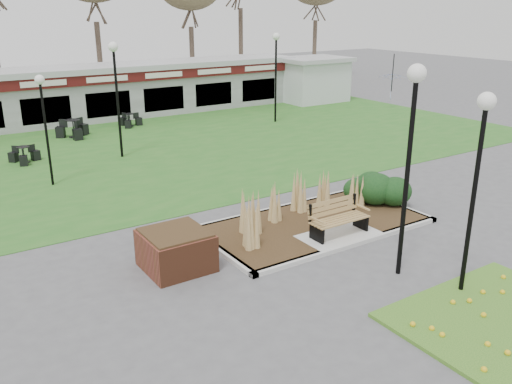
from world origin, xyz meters
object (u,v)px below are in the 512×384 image
lamp_post_mid_left (43,106)px  bistro_set_c (74,131)px  lamp_post_mid_right (115,75)px  lamp_post_far_right (276,58)px  bistro_set_d (130,122)px  bistro_set_b (24,157)px  service_hut (313,79)px  brick_planter (176,250)px  food_pavilion (99,92)px  patio_umbrella (392,87)px  lamp_post_near_right (412,126)px  lamp_post_near_left (480,151)px  park_bench (337,217)px

lamp_post_mid_left → bistro_set_c: size_ratio=2.39×
lamp_post_mid_left → lamp_post_mid_right: lamp_post_mid_right is taller
lamp_post_far_right → bistro_set_d: (-7.01, 3.18, -3.16)m
bistro_set_b → bistro_set_c: bistro_set_c is taller
service_hut → bistro_set_d: (-12.95, -1.00, -1.21)m
lamp_post_mid_left → bistro_set_b: size_ratio=3.20×
brick_planter → food_pavilion: 19.49m
food_pavilion → patio_umbrella: 17.00m
brick_planter → bistro_set_c: (1.80, 15.06, -0.17)m
food_pavilion → lamp_post_near_right: size_ratio=5.09×
brick_planter → lamp_post_mid_right: size_ratio=0.32×
lamp_post_near_left → bistro_set_b: (-5.81, 16.21, -2.96)m
lamp_post_far_right → bistro_set_c: size_ratio=2.91×
lamp_post_near_left → food_pavilion: bearing=90.7°
brick_planter → bistro_set_c: brick_planter is taller
lamp_post_near_left → bistro_set_c: (-2.90, 19.56, -2.90)m
food_pavilion → lamp_post_mid_left: size_ratio=6.44×
brick_planter → lamp_post_near_right: bearing=-36.3°
brick_planter → lamp_post_mid_left: (-0.88, 8.18, 2.31)m
park_bench → bistro_set_b: (-5.51, 12.46, -0.35)m
lamp_post_near_left → bistro_set_c: size_ratio=2.74×
lamp_post_mid_left → lamp_post_far_right: size_ratio=0.82×
brick_planter → patio_umbrella: patio_umbrella is taller
lamp_post_near_right → bistro_set_b: 16.10m
park_bench → service_hut: bearing=52.7°
bistro_set_c → service_hut: bearing=6.9°
lamp_post_mid_left → service_hut: bearing=25.2°
lamp_post_far_right → bistro_set_b: size_ratio=3.90×
lamp_post_mid_right → bistro_set_b: 4.93m
lamp_post_near_left → bistro_set_b: size_ratio=3.67×
lamp_post_mid_right → patio_umbrella: 17.61m
lamp_post_mid_left → bistro_set_d: lamp_post_mid_left is taller
patio_umbrella → lamp_post_far_right: bearing=174.1°
lamp_post_mid_left → lamp_post_far_right: (12.84, 4.63, 0.61)m
food_pavilion → lamp_post_near_left: lamp_post_near_left is taller
park_bench → bistro_set_c: size_ratio=1.06×
food_pavilion → lamp_post_mid_right: size_ratio=5.30×
lamp_post_mid_right → bistro_set_b: bearing=160.5°
lamp_post_near_right → bistro_set_d: size_ratio=3.89×
lamp_post_near_right → bistro_set_c: (-2.43, 18.18, -3.22)m
lamp_post_near_left → lamp_post_far_right: bearing=67.3°
bistro_set_c → bistro_set_d: (3.15, 0.94, -0.06)m
lamp_post_mid_right → lamp_post_far_right: lamp_post_far_right is taller
service_hut → bistro_set_b: 19.76m
lamp_post_near_left → lamp_post_mid_left: lamp_post_near_left is taller
lamp_post_far_right → patio_umbrella: size_ratio=2.12×
lamp_post_mid_left → patio_umbrella: bearing=10.4°
lamp_post_far_right → lamp_post_near_left: bearing=-112.7°
patio_umbrella → bistro_set_d: bearing=165.0°
bistro_set_b → lamp_post_near_right: bearing=-70.2°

